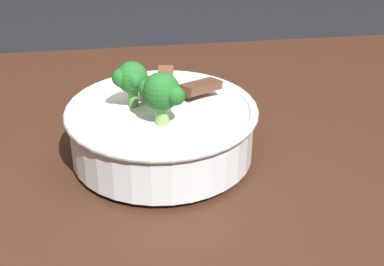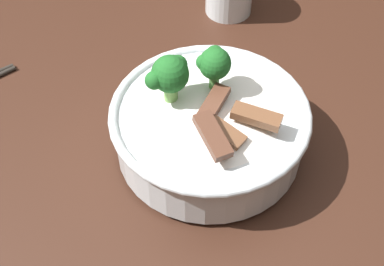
% 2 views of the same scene
% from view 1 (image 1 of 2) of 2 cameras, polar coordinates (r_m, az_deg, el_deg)
% --- Properties ---
extents(rice_bowl, '(0.25, 0.25, 0.15)m').
position_cam_1_polar(rice_bowl, '(0.73, -3.13, 0.89)').
color(rice_bowl, silver).
rests_on(rice_bowl, dining_table).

